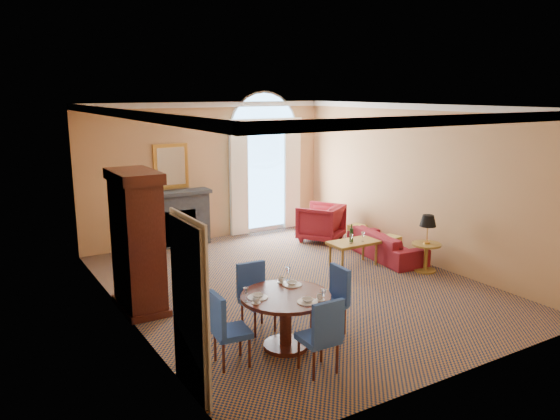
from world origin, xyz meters
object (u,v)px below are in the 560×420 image
armoire (138,244)px  armchair (321,223)px  side_table (427,237)px  dining_table (286,309)px  sofa (386,245)px  coffee_table (354,243)px

armoire → armchair: 5.25m
side_table → armchair: bearing=98.8°
dining_table → sofa: dining_table is taller
sofa → coffee_table: size_ratio=1.93×
armoire → armchair: size_ratio=2.38×
dining_table → sofa: 4.67m
armchair → side_table: bearing=66.0°
sofa → armchair: bearing=19.6°
sofa → side_table: 1.15m
dining_table → sofa: bearing=31.2°
armoire → armchair: bearing=20.8°
sofa → coffee_table: coffee_table is taller
armchair → coffee_table: (-0.54, -1.89, 0.04)m
dining_table → coffee_table: dining_table is taller
armoire → sofa: bearing=0.3°
armoire → side_table: armoire is taller
armchair → coffee_table: coffee_table is taller
sofa → side_table: (0.05, -1.08, 0.41)m
sofa → coffee_table: bearing=101.9°
armoire → dining_table: armoire is taller
sofa → armchair: size_ratio=2.06×
dining_table → coffee_table: 3.84m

